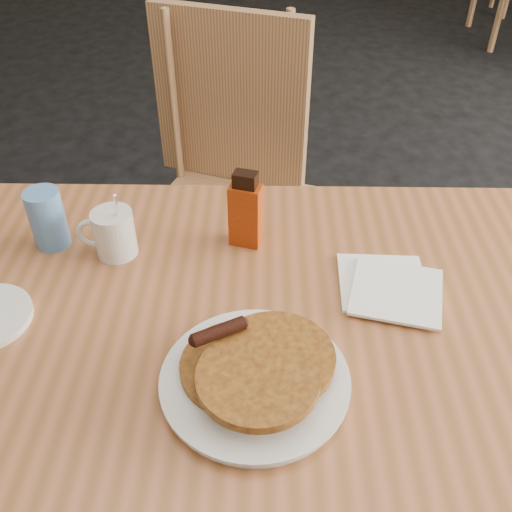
{
  "coord_description": "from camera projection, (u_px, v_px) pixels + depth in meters",
  "views": [
    {
      "loc": [
        0.03,
        -0.68,
        1.44
      ],
      "look_at": [
        0.02,
        0.03,
        0.85
      ],
      "focal_mm": 40.0,
      "sensor_mm": 36.0,
      "label": 1
    }
  ],
  "objects": [
    {
      "name": "pancake_plate",
      "position": [
        256.0,
        374.0,
        0.83
      ],
      "size": [
        0.28,
        0.28,
        0.08
      ],
      "rotation": [
        0.0,
        0.0,
        0.05
      ],
      "color": "silver",
      "rests_on": "main_table"
    },
    {
      "name": "blue_tumbler",
      "position": [
        47.0,
        219.0,
        1.08
      ],
      "size": [
        0.08,
        0.08,
        0.12
      ],
      "primitive_type": "cylinder",
      "rotation": [
        0.0,
        0.0,
        0.14
      ],
      "color": "#5385C4",
      "rests_on": "main_table"
    },
    {
      "name": "syrup_bottle",
      "position": [
        246.0,
        212.0,
        1.07
      ],
      "size": [
        0.07,
        0.05,
        0.16
      ],
      "rotation": [
        0.0,
        0.0,
        -0.27
      ],
      "color": "maroon",
      "rests_on": "main_table"
    },
    {
      "name": "napkin_stack",
      "position": [
        389.0,
        287.0,
        1.01
      ],
      "size": [
        0.19,
        0.2,
        0.01
      ],
      "rotation": [
        0.0,
        0.0,
        -0.04
      ],
      "color": "white",
      "rests_on": "main_table"
    },
    {
      "name": "coffee_mug",
      "position": [
        113.0,
        232.0,
        1.06
      ],
      "size": [
        0.11,
        0.08,
        0.14
      ],
      "rotation": [
        0.0,
        0.0,
        -0.1
      ],
      "color": "silver",
      "rests_on": "main_table"
    },
    {
      "name": "main_table",
      "position": [
        222.0,
        336.0,
        0.98
      ],
      "size": [
        1.3,
        0.88,
        0.75
      ],
      "rotation": [
        0.0,
        0.0,
        -0.0
      ],
      "color": "#A55E3A",
      "rests_on": "floor"
    },
    {
      "name": "chair_main_far",
      "position": [
        230.0,
        167.0,
        1.63
      ],
      "size": [
        0.58,
        0.59,
        1.01
      ],
      "rotation": [
        0.0,
        0.0,
        -0.34
      ],
      "color": "tan",
      "rests_on": "floor"
    }
  ]
}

